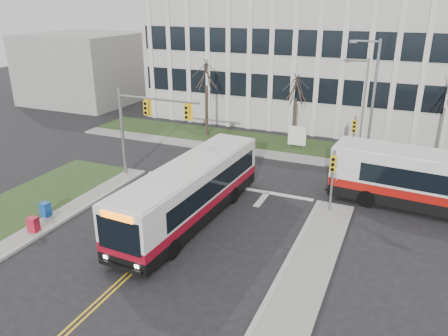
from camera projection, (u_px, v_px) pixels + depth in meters
ground at (162, 243)px, 22.38m from camera, size 120.00×120.00×0.00m
sidewalk_cross at (321, 162)px, 33.53m from camera, size 44.00×1.60×0.14m
building_lawn at (328, 151)px, 35.94m from camera, size 44.00×5.00×0.12m
office_building at (355, 60)px, 44.08m from camera, size 40.00×16.00×12.00m
building_annex at (86, 68)px, 52.82m from camera, size 12.00×12.00×8.00m
mast_arm_signal at (142, 119)px, 29.06m from camera, size 6.11×0.38×6.20m
signal_pole_near at (333, 173)px, 24.73m from camera, size 0.34×0.39×3.80m
signal_pole_far at (354, 134)px, 32.02m from camera, size 0.34×0.39×3.80m
streetlight at (371, 96)px, 31.43m from camera, size 2.15×0.25×9.20m
directory_sign at (297, 136)px, 36.03m from camera, size 1.50×0.12×2.00m
tree_left at (206, 76)px, 38.04m from camera, size 1.80×1.80×7.70m
tree_mid at (296, 89)px, 35.48m from camera, size 1.80×1.80×6.82m
bus_main at (190, 193)px, 24.26m from camera, size 3.28×12.40×3.28m
bus_cross at (446, 186)px, 25.02m from camera, size 13.00×3.88×3.42m
newspaper_box_blue at (46, 210)px, 24.85m from camera, size 0.54×0.49×0.95m
newspaper_box_red at (34, 226)px, 23.18m from camera, size 0.55×0.50×0.95m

